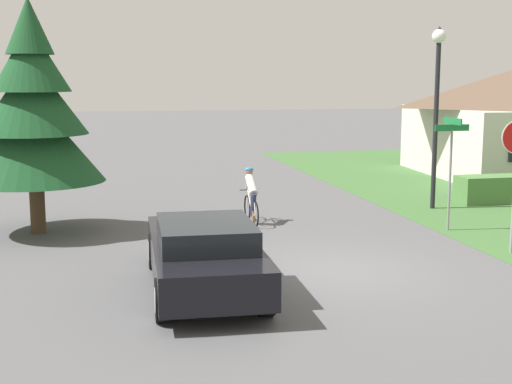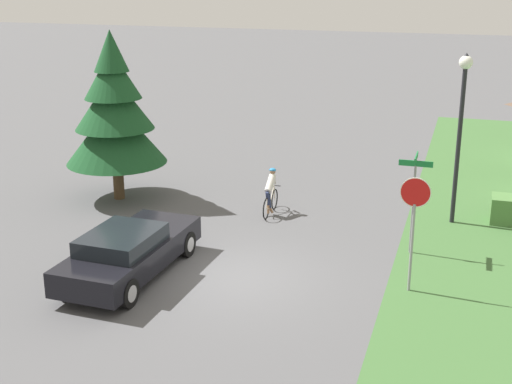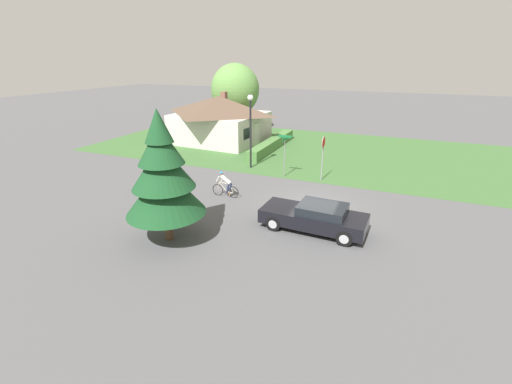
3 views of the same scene
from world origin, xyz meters
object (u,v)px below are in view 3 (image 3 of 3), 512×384
street_lamp (250,118)px  conifer_tall_near (163,175)px  deciduous_tree_right (235,90)px  cyclist (225,185)px  cottage_house (220,118)px  stop_sign (323,150)px  sedan_left_lane (315,217)px  street_name_sign (285,148)px

street_lamp → conifer_tall_near: size_ratio=0.92×
street_lamp → deciduous_tree_right: 13.65m
cyclist → deciduous_tree_right: deciduous_tree_right is taller
cottage_house → stop_sign: 13.32m
stop_sign → street_lamp: (0.80, 5.29, 1.49)m
sedan_left_lane → cyclist: cyclist is taller
deciduous_tree_right → cottage_house: bearing=-169.4°
cottage_house → conifer_tall_near: size_ratio=1.51×
cyclist → conifer_tall_near: bearing=90.0°
stop_sign → street_lamp: 5.56m
stop_sign → street_lamp: size_ratio=0.56×
cyclist → conifer_tall_near: conifer_tall_near is taller
sedan_left_lane → stop_sign: size_ratio=1.67×
sedan_left_lane → cyclist: bearing=-17.8°
sedan_left_lane → street_lamp: (7.68, 6.51, 2.86)m
street_name_sign → cottage_house: bearing=49.3°
sedan_left_lane → cyclist: size_ratio=2.90×
cottage_house → conifer_tall_near: 18.67m
street_name_sign → conifer_tall_near: conifer_tall_near is taller
stop_sign → conifer_tall_near: 11.08m
deciduous_tree_right → street_lamp: bearing=-149.8°
cyclist → conifer_tall_near: size_ratio=0.29×
cottage_house → sedan_left_lane: bearing=-135.1°
cyclist → stop_sign: stop_sign is taller
cyclist → street_lamp: 6.31m
cottage_house → conifer_tall_near: conifer_tall_near is taller
stop_sign → sedan_left_lane: bearing=12.4°
cottage_house → street_name_sign: cottage_house is taller
sedan_left_lane → deciduous_tree_right: size_ratio=0.70×
conifer_tall_near → sedan_left_lane: bearing=-60.2°
stop_sign → deciduous_tree_right: deciduous_tree_right is taller
deciduous_tree_right → cyclist: bearing=-156.0°
cottage_house → deciduous_tree_right: bearing=14.4°
sedan_left_lane → cyclist: (2.10, 5.65, 0.04)m
cottage_house → deciduous_tree_right: size_ratio=1.23×
cyclist → street_lamp: bearing=-81.2°
sedan_left_lane → conifer_tall_near: conifer_tall_near is taller
conifer_tall_near → deciduous_tree_right: size_ratio=0.82×
conifer_tall_near → stop_sign: bearing=-23.6°
street_lamp → cyclist: bearing=-171.2°
sedan_left_lane → deciduous_tree_right: deciduous_tree_right is taller
sedan_left_lane → street_lamp: street_lamp is taller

